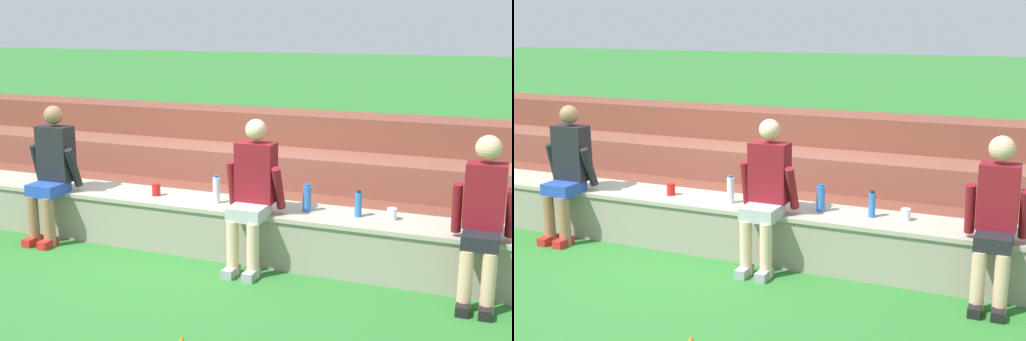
# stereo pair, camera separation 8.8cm
# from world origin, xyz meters

# --- Properties ---
(ground_plane) EXTENTS (80.00, 80.00, 0.00)m
(ground_plane) POSITION_xyz_m (0.00, 0.00, 0.00)
(ground_plane) COLOR #2D752D
(stone_seating_wall) EXTENTS (7.58, 0.61, 0.50)m
(stone_seating_wall) POSITION_xyz_m (0.00, 0.28, 0.27)
(stone_seating_wall) COLOR gray
(stone_seating_wall) RESTS_ON ground
(brick_bleachers) EXTENTS (10.73, 1.88, 1.13)m
(brick_bleachers) POSITION_xyz_m (0.00, 1.90, 0.44)
(brick_bleachers) COLOR brown
(brick_bleachers) RESTS_ON ground
(person_far_left) EXTENTS (0.53, 0.54, 1.38)m
(person_far_left) POSITION_xyz_m (-1.39, -0.02, 0.73)
(person_far_left) COLOR #996B4C
(person_far_left) RESTS_ON ground
(person_left_of_center) EXTENTS (0.53, 0.56, 1.37)m
(person_left_of_center) POSITION_xyz_m (0.82, -0.01, 0.72)
(person_left_of_center) COLOR beige
(person_left_of_center) RESTS_ON ground
(person_center) EXTENTS (0.49, 0.54, 1.35)m
(person_center) POSITION_xyz_m (2.79, -0.04, 0.71)
(person_center) COLOR #DBAD89
(person_center) RESTS_ON ground
(water_bottle_near_right) EXTENTS (0.07, 0.07, 0.27)m
(water_bottle_near_right) POSITION_xyz_m (0.35, 0.24, 0.63)
(water_bottle_near_right) COLOR silver
(water_bottle_near_right) RESTS_ON stone_seating_wall
(water_bottle_mid_left) EXTENTS (0.08, 0.08, 0.26)m
(water_bottle_mid_left) POSITION_xyz_m (1.24, 0.30, 0.63)
(water_bottle_mid_left) COLOR blue
(water_bottle_mid_left) RESTS_ON stone_seating_wall
(water_bottle_mid_right) EXTENTS (0.06, 0.06, 0.24)m
(water_bottle_mid_right) POSITION_xyz_m (1.72, 0.31, 0.62)
(water_bottle_mid_right) COLOR blue
(water_bottle_mid_right) RESTS_ON stone_seating_wall
(plastic_cup_middle) EXTENTS (0.09, 0.09, 0.11)m
(plastic_cup_middle) POSITION_xyz_m (2.02, 0.33, 0.56)
(plastic_cup_middle) COLOR white
(plastic_cup_middle) RESTS_ON stone_seating_wall
(plastic_cup_right_end) EXTENTS (0.09, 0.09, 0.12)m
(plastic_cup_right_end) POSITION_xyz_m (-0.33, 0.26, 0.56)
(plastic_cup_right_end) COLOR red
(plastic_cup_right_end) RESTS_ON stone_seating_wall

